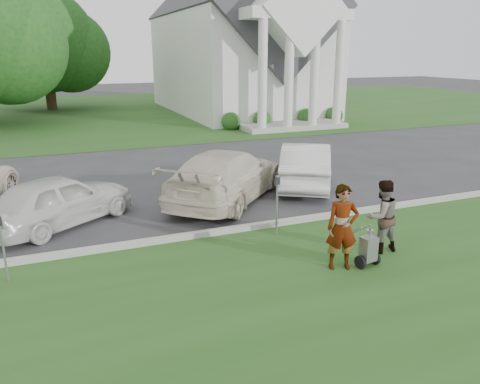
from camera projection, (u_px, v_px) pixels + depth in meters
ground at (250, 239)px, 11.31m from camera, size 120.00×120.00×0.00m
grass_strip at (314, 297)px, 8.64m from camera, size 80.00×7.00×0.01m
church_lawn at (110, 111)px, 35.29m from camera, size 80.00×30.00×0.01m
curb at (242, 228)px, 11.78m from camera, size 80.00×0.18×0.15m
church at (239, 28)px, 33.35m from camera, size 9.19×19.00×24.10m
tree_back at (45, 46)px, 35.14m from camera, size 9.61×7.60×8.89m
striping_cart at (368, 250)px, 9.76m from camera, size 0.53×1.00×0.89m
person_left at (342, 228)px, 9.53m from camera, size 0.76×0.62×1.80m
person_right at (381, 217)px, 10.37m from camera, size 0.82×0.65×1.66m
parking_meter_near at (277, 198)px, 11.25m from camera, size 0.11×0.10×1.52m
parking_meter_far at (2, 241)px, 8.97m from camera, size 0.10×0.09×1.37m
car_b at (59, 200)px, 12.05m from camera, size 4.18×3.59×1.36m
car_c at (227, 175)px, 14.10m from camera, size 5.25×5.33×1.54m
car_d at (305, 164)px, 15.64m from camera, size 3.57×4.59×1.46m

